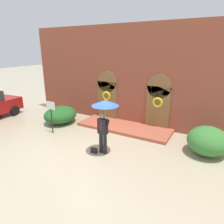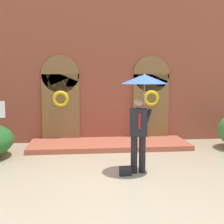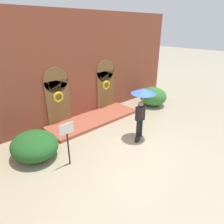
% 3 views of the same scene
% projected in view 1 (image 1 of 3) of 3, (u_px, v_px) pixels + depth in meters
% --- Properties ---
extents(ground_plane, '(80.00, 80.00, 0.00)m').
position_uv_depth(ground_plane, '(93.00, 152.00, 8.69)').
color(ground_plane, tan).
extents(building_facade, '(14.00, 2.30, 5.60)m').
position_uv_depth(building_facade, '(133.00, 78.00, 11.32)').
color(building_facade, brown).
rests_on(building_facade, ground).
extents(person_with_umbrella, '(1.10, 1.10, 2.36)m').
position_uv_depth(person_with_umbrella, '(105.00, 111.00, 8.01)').
color(person_with_umbrella, black).
rests_on(person_with_umbrella, ground).
extents(handbag, '(0.29, 0.15, 0.22)m').
position_uv_depth(handbag, '(94.00, 150.00, 8.60)').
color(handbag, black).
rests_on(handbag, ground).
extents(sign_post, '(0.56, 0.06, 1.72)m').
position_uv_depth(sign_post, '(51.00, 112.00, 10.31)').
color(sign_post, black).
rests_on(sign_post, ground).
extents(shrub_left, '(1.79, 2.05, 0.98)m').
position_uv_depth(shrub_left, '(60.00, 115.00, 12.00)').
color(shrub_left, '#235B23').
rests_on(shrub_left, ground).
extents(shrub_right, '(1.68, 1.73, 1.20)m').
position_uv_depth(shrub_right, '(208.00, 141.00, 8.39)').
color(shrub_right, '#387A33').
rests_on(shrub_right, ground).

